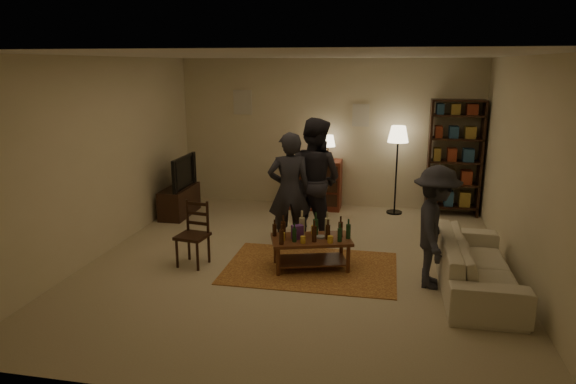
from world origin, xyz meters
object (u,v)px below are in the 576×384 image
(sofa, at_px, (476,264))
(person_by_sofa, at_px, (435,227))
(floor_lamp, at_px, (398,140))
(person_left, at_px, (289,191))
(dining_chair, at_px, (194,232))
(tv_stand, at_px, (179,194))
(person_right, at_px, (314,180))
(dresser, at_px, (314,183))
(bookshelf, at_px, (454,157))
(coffee_table, at_px, (311,241))

(sofa, distance_m, person_by_sofa, 0.66)
(floor_lamp, bearing_deg, person_left, -125.87)
(sofa, height_order, person_by_sofa, person_by_sofa)
(dining_chair, height_order, sofa, dining_chair)
(tv_stand, relative_size, person_right, 0.57)
(dresser, distance_m, floor_lamp, 1.69)
(floor_lamp, bearing_deg, sofa, -73.07)
(tv_stand, height_order, sofa, tv_stand)
(dresser, bearing_deg, person_by_sofa, -58.80)
(floor_lamp, bearing_deg, bookshelf, 7.60)
(person_by_sofa, bearing_deg, sofa, -85.40)
(dining_chair, distance_m, person_right, 1.96)
(tv_stand, height_order, bookshelf, bookshelf)
(person_left, height_order, person_right, person_right)
(bookshelf, height_order, sofa, bookshelf)
(coffee_table, xyz_separation_m, floor_lamp, (1.08, 2.82, 0.93))
(tv_stand, height_order, person_by_sofa, person_by_sofa)
(dresser, relative_size, sofa, 0.65)
(bookshelf, bearing_deg, tv_stand, -168.20)
(person_by_sofa, bearing_deg, dining_chair, 91.26)
(dining_chair, distance_m, tv_stand, 2.37)
(person_left, bearing_deg, dining_chair, 21.03)
(coffee_table, bearing_deg, dresser, 97.50)
(person_right, bearing_deg, dresser, -58.77)
(tv_stand, bearing_deg, person_left, -29.27)
(person_left, bearing_deg, coffee_table, 103.15)
(bookshelf, bearing_deg, coffee_table, -124.92)
(sofa, bearing_deg, floor_lamp, 16.93)
(coffee_table, height_order, person_right, person_right)
(floor_lamp, xyz_separation_m, sofa, (0.93, -3.05, -1.01))
(coffee_table, bearing_deg, floor_lamp, 68.95)
(bookshelf, relative_size, person_left, 1.19)
(dresser, bearing_deg, sofa, -52.46)
(floor_lamp, relative_size, person_right, 0.85)
(dining_chair, xyz_separation_m, tv_stand, (-1.10, 2.10, -0.06))
(dining_chair, relative_size, bookshelf, 0.43)
(tv_stand, bearing_deg, bookshelf, 11.80)
(person_left, relative_size, person_by_sofa, 1.15)
(person_right, relative_size, person_by_sofa, 1.26)
(bookshelf, bearing_deg, person_right, -140.58)
(person_by_sofa, bearing_deg, floor_lamp, 11.25)
(dresser, relative_size, person_left, 0.81)
(coffee_table, distance_m, person_by_sofa, 1.57)
(dining_chair, relative_size, dresser, 0.64)
(coffee_table, xyz_separation_m, tv_stand, (-2.63, 1.97, 0.00))
(person_left, bearing_deg, dresser, -108.17)
(coffee_table, bearing_deg, person_by_sofa, -9.11)
(coffee_table, relative_size, sofa, 0.54)
(dresser, xyz_separation_m, floor_lamp, (1.46, -0.06, 0.84))
(dining_chair, height_order, floor_lamp, floor_lamp)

